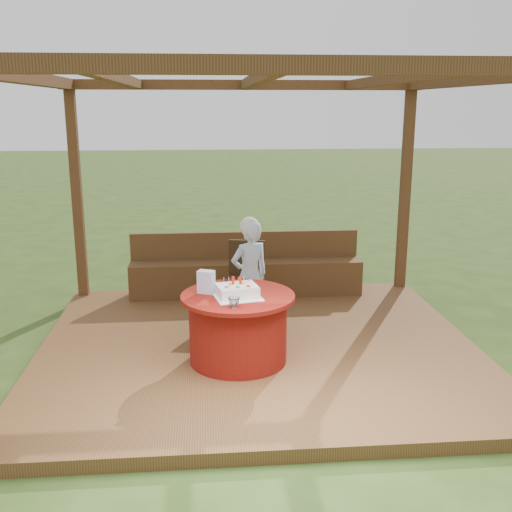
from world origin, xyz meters
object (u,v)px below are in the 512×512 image
at_px(table, 238,327).
at_px(bench, 246,274).
at_px(chair, 245,275).
at_px(drinking_glass, 234,303).
at_px(birthday_cake, 237,291).
at_px(gift_bag, 206,282).
at_px(elderly_woman, 250,273).

bearing_deg(table, bench, 83.77).
distance_m(chair, drinking_glass, 1.71).
bearing_deg(table, birthday_cake, -98.88).
distance_m(chair, birthday_cake, 1.40).
distance_m(table, drinking_glass, 0.53).
bearing_deg(bench, gift_bag, -104.55).
bearing_deg(table, chair, 82.78).
height_order(bench, drinking_glass, bench).
bearing_deg(table, elderly_woman, 78.03).
xyz_separation_m(bench, chair, (-0.07, -0.81, 0.22)).
height_order(bench, birthday_cake, birthday_cake).
bearing_deg(drinking_glass, table, 81.57).
xyz_separation_m(bench, birthday_cake, (-0.24, -2.18, 0.46)).
distance_m(bench, chair, 0.84).
bearing_deg(elderly_woman, bench, 87.68).
distance_m(bench, table, 2.13).
bearing_deg(table, gift_bag, 164.19).
bearing_deg(birthday_cake, drinking_glass, -98.34).
bearing_deg(gift_bag, birthday_cake, -4.28).
height_order(chair, gift_bag, gift_bag).
bearing_deg(elderly_woman, chair, 91.75).
relative_size(table, elderly_woman, 0.86).
bearing_deg(elderly_woman, table, -101.97).
bearing_deg(table, drinking_glass, -98.43).
relative_size(table, gift_bag, 4.97).
bearing_deg(chair, gift_bag, -110.72).
bearing_deg(gift_bag, table, 6.60).
bearing_deg(chair, birthday_cake, -97.29).
bearing_deg(chair, drinking_glass, -97.49).
distance_m(elderly_woman, gift_bag, 0.91).
distance_m(table, gift_bag, 0.54).
xyz_separation_m(bench, drinking_glass, (-0.29, -2.49, 0.45)).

